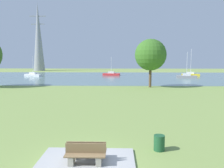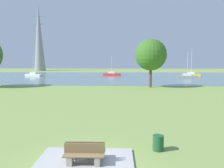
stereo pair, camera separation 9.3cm
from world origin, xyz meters
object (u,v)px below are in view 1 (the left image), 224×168
sailboat_red (111,74)px  electricity_pylon (38,37)px  bench_facing_inland (85,156)px  sailboat_white (33,75)px  sailboat_yellow (191,74)px  bench_facing_water (87,151)px  sailboat_gray (187,76)px  tree_east_far (151,55)px  litter_bin (159,143)px

sailboat_red → electricity_pylon: (-29.63, 26.01, 12.86)m
bench_facing_inland → sailboat_red: size_ratio=0.34×
sailboat_white → sailboat_yellow: sailboat_yellow is taller
bench_facing_water → sailboat_gray: bearing=68.7°
bench_facing_water → electricity_pylon: size_ratio=0.07×
bench_facing_inland → tree_east_far: tree_east_far is taller
sailboat_white → electricity_pylon: (-8.57, 29.66, 12.86)m
litter_bin → sailboat_white: 55.94m
sailboat_yellow → electricity_pylon: size_ratio=0.28×
bench_facing_water → sailboat_white: bearing=112.9°
bench_facing_water → electricity_pylon: (-30.26, 80.93, 12.84)m
bench_facing_water → sailboat_red: sailboat_red is taller
bench_facing_inland → sailboat_yellow: size_ratio=0.24×
bench_facing_water → bench_facing_inland: 0.54m
litter_bin → sailboat_red: size_ratio=0.15×
sailboat_red → sailboat_white: size_ratio=0.95×
tree_east_far → sailboat_white: bearing=140.7°
sailboat_white → tree_east_far: size_ratio=0.69×
bench_facing_inland → sailboat_red: bearing=90.6°
sailboat_red → sailboat_gray: bearing=-23.7°
bench_facing_inland → sailboat_yellow: sailboat_yellow is taller
litter_bin → sailboat_white: (-25.25, 49.92, 0.05)m
sailboat_red → sailboat_yellow: sailboat_yellow is taller
bench_facing_water → bench_facing_inland: size_ratio=1.00×
litter_bin → sailboat_red: sailboat_red is taller
electricity_pylon → sailboat_white: bearing=-73.9°
sailboat_yellow → sailboat_red: bearing=176.3°
bench_facing_water → sailboat_red: 54.93m
litter_bin → tree_east_far: 27.36m
litter_bin → sailboat_yellow: bearing=71.3°
bench_facing_water → tree_east_far: size_ratio=0.23×
sailboat_gray → sailboat_yellow: size_ratio=0.86×
sailboat_gray → sailboat_white: bearing=173.4°
litter_bin → sailboat_gray: (14.60, 45.33, 0.06)m
bench_facing_water → sailboat_yellow: 57.57m
sailboat_yellow → electricity_pylon: electricity_pylon is taller
litter_bin → sailboat_yellow: sailboat_yellow is taller
sailboat_gray → sailboat_yellow: (3.08, 6.83, 0.01)m
electricity_pylon → sailboat_gray: bearing=-35.3°
bench_facing_inland → sailboat_white: size_ratio=0.33×
sailboat_yellow → sailboat_gray: bearing=-114.2°
bench_facing_inland → sailboat_red: 55.47m
litter_bin → electricity_pylon: 87.43m
sailboat_red → sailboat_gray: (18.79, -8.25, 0.01)m
litter_bin → sailboat_gray: 47.62m
sailboat_gray → bench_facing_water: bearing=-111.3°
bench_facing_water → litter_bin: size_ratio=2.25×
bench_facing_inland → sailboat_white: sailboat_white is taller
bench_facing_inland → sailboat_white: bearing=112.7°
litter_bin → bench_facing_water: bearing=-159.2°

